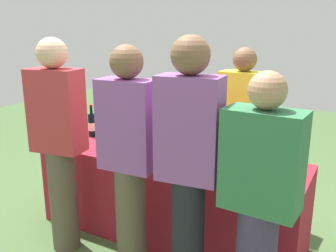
# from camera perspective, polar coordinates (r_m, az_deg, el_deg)

# --- Properties ---
(ground_plane) EXTENTS (12.00, 12.00, 0.00)m
(ground_plane) POSITION_cam_1_polar(r_m,az_deg,el_deg) (3.45, 0.00, -16.18)
(ground_plane) COLOR #476638
(tasting_table) EXTENTS (2.29, 0.71, 0.75)m
(tasting_table) POSITION_cam_1_polar(r_m,az_deg,el_deg) (3.27, 0.00, -10.59)
(tasting_table) COLOR maroon
(tasting_table) RESTS_ON ground_plane
(wine_bottle_0) EXTENTS (0.07, 0.07, 0.32)m
(wine_bottle_0) POSITION_cam_1_polar(r_m,az_deg,el_deg) (3.69, -11.64, 0.17)
(wine_bottle_0) COLOR black
(wine_bottle_0) RESTS_ON tasting_table
(wine_bottle_1) EXTENTS (0.07, 0.07, 0.31)m
(wine_bottle_1) POSITION_cam_1_polar(r_m,az_deg,el_deg) (3.46, -7.44, -0.74)
(wine_bottle_1) COLOR black
(wine_bottle_1) RESTS_ON tasting_table
(wine_bottle_2) EXTENTS (0.07, 0.07, 0.31)m
(wine_bottle_2) POSITION_cam_1_polar(r_m,az_deg,el_deg) (3.46, -5.71, -0.66)
(wine_bottle_2) COLOR black
(wine_bottle_2) RESTS_ON tasting_table
(wine_bottle_3) EXTENTS (0.07, 0.07, 0.31)m
(wine_bottle_3) POSITION_cam_1_polar(r_m,az_deg,el_deg) (3.01, 9.78, -3.29)
(wine_bottle_3) COLOR black
(wine_bottle_3) RESTS_ON tasting_table
(wine_bottle_4) EXTENTS (0.08, 0.08, 0.32)m
(wine_bottle_4) POSITION_cam_1_polar(r_m,az_deg,el_deg) (2.91, 12.70, -3.88)
(wine_bottle_4) COLOR black
(wine_bottle_4) RESTS_ON tasting_table
(wine_bottle_5) EXTENTS (0.07, 0.07, 0.30)m
(wine_bottle_5) POSITION_cam_1_polar(r_m,az_deg,el_deg) (2.96, 17.84, -4.13)
(wine_bottle_5) COLOR black
(wine_bottle_5) RESTS_ON tasting_table
(wine_glass_0) EXTENTS (0.07, 0.07, 0.14)m
(wine_glass_0) POSITION_cam_1_polar(r_m,az_deg,el_deg) (3.31, -9.92, -1.76)
(wine_glass_0) COLOR silver
(wine_glass_0) RESTS_ON tasting_table
(wine_glass_1) EXTENTS (0.07, 0.07, 0.13)m
(wine_glass_1) POSITION_cam_1_polar(r_m,az_deg,el_deg) (3.09, -2.73, -2.87)
(wine_glass_1) COLOR silver
(wine_glass_1) RESTS_ON tasting_table
(wine_glass_2) EXTENTS (0.07, 0.07, 0.14)m
(wine_glass_2) POSITION_cam_1_polar(r_m,az_deg,el_deg) (2.84, 4.04, -4.41)
(wine_glass_2) COLOR silver
(wine_glass_2) RESTS_ON tasting_table
(wine_glass_3) EXTENTS (0.07, 0.07, 0.14)m
(wine_glass_3) POSITION_cam_1_polar(r_m,az_deg,el_deg) (2.78, 5.57, -4.97)
(wine_glass_3) COLOR silver
(wine_glass_3) RESTS_ON tasting_table
(wine_glass_4) EXTENTS (0.07, 0.07, 0.14)m
(wine_glass_4) POSITION_cam_1_polar(r_m,az_deg,el_deg) (2.77, 10.91, -5.05)
(wine_glass_4) COLOR silver
(wine_glass_4) RESTS_ON tasting_table
(ice_bucket) EXTENTS (0.22, 0.22, 0.22)m
(ice_bucket) POSITION_cam_1_polar(r_m,az_deg,el_deg) (2.77, 15.61, -5.26)
(ice_bucket) COLOR silver
(ice_bucket) RESTS_ON tasting_table
(server_pouring) EXTENTS (0.43, 0.26, 1.62)m
(server_pouring) POSITION_cam_1_polar(r_m,az_deg,el_deg) (3.53, 11.21, -0.36)
(server_pouring) COLOR brown
(server_pouring) RESTS_ON ground_plane
(guest_0) EXTENTS (0.43, 0.28, 1.72)m
(guest_0) POSITION_cam_1_polar(r_m,az_deg,el_deg) (3.01, -16.48, -2.05)
(guest_0) COLOR brown
(guest_0) RESTS_ON ground_plane
(guest_1) EXTENTS (0.41, 0.24, 1.68)m
(guest_1) POSITION_cam_1_polar(r_m,az_deg,el_deg) (2.59, -6.00, -4.73)
(guest_1) COLOR brown
(guest_1) RESTS_ON ground_plane
(guest_2) EXTENTS (0.41, 0.26, 1.75)m
(guest_2) POSITION_cam_1_polar(r_m,az_deg,el_deg) (2.31, 3.23, -5.97)
(guest_2) COLOR black
(guest_2) RESTS_ON ground_plane
(guest_3) EXTENTS (0.45, 0.27, 1.57)m
(guest_3) POSITION_cam_1_polar(r_m,az_deg,el_deg) (2.22, 13.97, -10.84)
(guest_3) COLOR #3F3351
(guest_3) RESTS_ON ground_plane
(menu_board) EXTENTS (0.62, 0.09, 0.72)m
(menu_board) POSITION_cam_1_polar(r_m,az_deg,el_deg) (4.48, -6.17, -3.67)
(menu_board) COLOR white
(menu_board) RESTS_ON ground_plane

